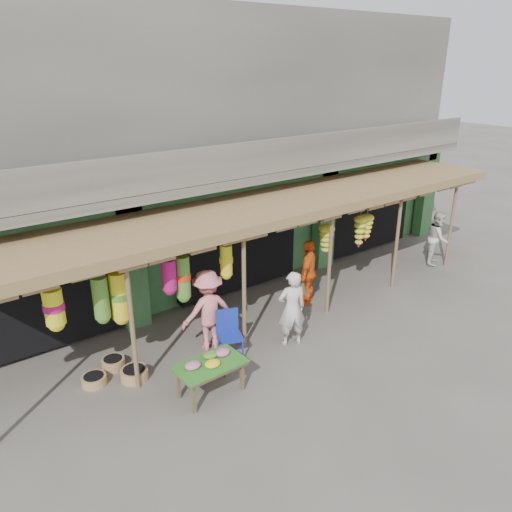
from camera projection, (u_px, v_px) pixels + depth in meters
ground at (291, 321)px, 11.90m from camera, size 80.00×80.00×0.00m
building at (182, 151)px, 14.27m from camera, size 16.40×6.80×7.00m
awning at (266, 211)px, 11.46m from camera, size 14.00×2.70×2.79m
flower_table at (210, 365)px, 9.12m from camera, size 1.30×0.79×0.77m
blue_chair at (229, 331)px, 10.36m from camera, size 0.61×0.62×1.01m
basket_left at (134, 374)px, 9.71m from camera, size 0.70×0.70×0.22m
basket_mid at (94, 380)px, 9.56m from camera, size 0.51×0.51×0.18m
basket_right at (113, 363)px, 10.07m from camera, size 0.56×0.56×0.21m
person_front at (292, 309)px, 10.65m from camera, size 0.72×0.59×1.71m
person_right at (438, 238)px, 14.98m from camera, size 1.00×0.93×1.64m
person_vendor at (308, 272)px, 12.50m from camera, size 1.06×0.88×1.69m
person_shopper at (208, 310)px, 10.51m from camera, size 1.23×0.81×1.79m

